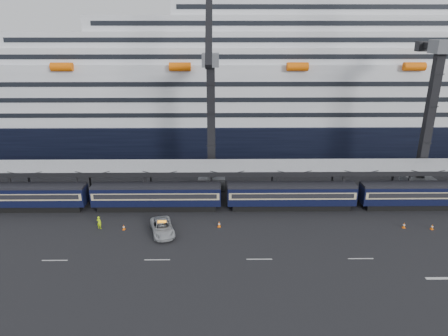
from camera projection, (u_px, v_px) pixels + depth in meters
The scene contains 12 objects.
ground at pixel (366, 241), 50.83m from camera, with size 260.00×260.00×0.00m, color black.
train at pixel (313, 195), 59.47m from camera, with size 133.05×3.00×4.05m.
canopy at pixel (339, 166), 62.28m from camera, with size 130.00×6.25×5.53m.
cruise_ship at pixel (297, 90), 90.06m from camera, with size 214.09×28.84×34.00m.
crane_dark_near at pixel (211, 118), 64.18m from camera, with size 4.50×17.75×35.08m.
crane_dark_mid at pixel (432, 110), 63.10m from camera, with size 4.50×18.24×39.64m.
pickup_truck at pixel (162, 228), 52.60m from camera, with size 2.71×5.89×1.64m, color #9FA2A6.
worker at pixel (99, 223), 53.80m from camera, with size 0.66×0.43×1.80m, color #C7FF0D.
traffic_cone_b at pixel (124, 227), 53.67m from camera, with size 0.38×0.38×0.76m.
traffic_cone_c at pixel (219, 224), 54.40m from camera, with size 0.42×0.42×0.85m.
traffic_cone_d at pixel (404, 225), 54.14m from camera, with size 0.41×0.41×0.82m.
traffic_cone_e at pixel (432, 227), 53.73m from camera, with size 0.40×0.40×0.79m.
Camera 1 is at (-18.58, -44.61, 25.77)m, focal length 32.00 mm.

